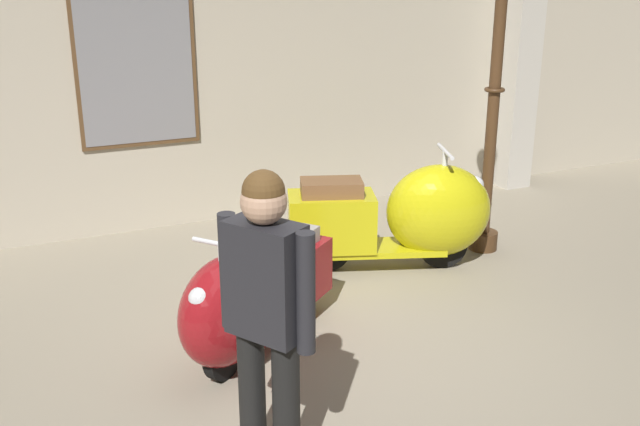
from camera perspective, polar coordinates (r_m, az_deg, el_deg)
ground_plane at (r=5.44m, az=3.10°, el=-10.82°), size 60.00×60.00×0.00m
showroom_back_wall at (r=7.91m, az=-7.24°, el=13.55°), size 18.00×0.63×3.94m
scooter_0 at (r=5.20m, az=-5.64°, el=-6.75°), size 1.55×1.36×0.99m
scooter_1 at (r=6.70m, az=6.70°, el=-0.20°), size 1.91×1.11×1.13m
lamppost at (r=7.05m, az=13.41°, el=8.82°), size 0.28×0.28×2.97m
visitor_0 at (r=3.79m, az=-4.18°, el=-7.44°), size 0.42×0.52×1.75m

